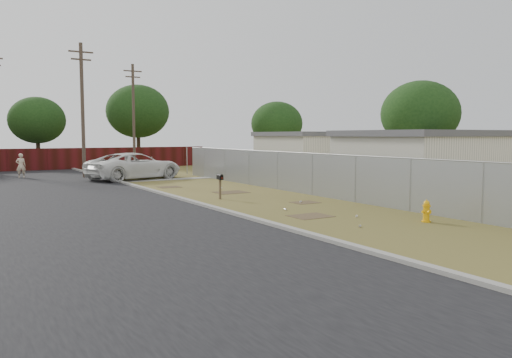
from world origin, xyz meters
TOP-DOWN VIEW (x-y plane):
  - ground at (0.00, 0.00)m, footprint 120.00×120.00m
  - street at (-6.76, 8.05)m, footprint 15.10×60.00m
  - chainlink_fence at (3.12, 1.03)m, footprint 0.10×27.06m
  - privacy_fence at (-6.00, 25.00)m, footprint 30.00×0.12m
  - utility_poles at (-3.67, 20.67)m, footprint 12.60×8.24m
  - houses at (9.70, 3.13)m, footprint 9.30×17.24m
  - horizon_trees at (0.84, 23.56)m, footprint 33.32×31.94m
  - fire_hydrant at (1.75, -7.92)m, footprint 0.35×0.36m
  - mailbox at (-1.37, 0.91)m, footprint 0.22×0.50m
  - pickup_truck at (-1.52, 12.76)m, footprint 6.86×4.69m
  - pedestrian at (-7.74, 17.72)m, footprint 0.64×0.45m
  - scattered_litter at (0.14, -2.77)m, footprint 1.99×12.53m

SIDE VIEW (x-z plane):
  - ground at x=0.00m, z-range 0.00..0.00m
  - street at x=-6.76m, z-range -0.04..0.08m
  - scattered_litter at x=0.14m, z-range 0.01..0.08m
  - fire_hydrant at x=1.75m, z-range -0.02..0.72m
  - chainlink_fence at x=3.12m, z-range -0.21..1.81m
  - pedestrian at x=-7.74m, z-range 0.00..1.66m
  - pickup_truck at x=-1.52m, z-range 0.00..1.74m
  - mailbox at x=-1.37m, z-range 0.33..1.46m
  - privacy_fence at x=-6.00m, z-range 0.00..1.80m
  - houses at x=9.70m, z-range 0.01..3.11m
  - horizon_trees at x=0.84m, z-range 0.74..8.52m
  - utility_poles at x=-3.67m, z-range 0.19..9.19m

